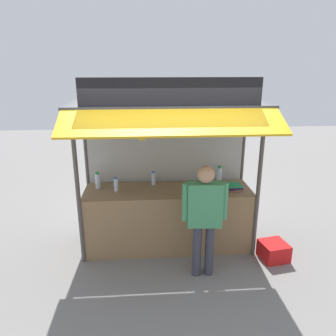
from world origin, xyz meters
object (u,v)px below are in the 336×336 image
Objects in this scene: magazine_stack_left at (211,193)px; banana_bunch_inner_left at (142,135)px; banana_bunch_rightmost at (122,130)px; banana_bunch_inner_right at (100,130)px; water_bottle_right at (219,175)px; plastic_crate at (274,251)px; vendor_person at (205,212)px; banana_bunch_leftmost at (164,130)px; magazine_stack_far_right at (234,187)px; water_bottle_rear_center at (98,181)px; water_bottle_front_right at (116,185)px; water_bottle_mid_right at (153,178)px.

banana_bunch_inner_left is (-0.97, -0.18, 0.92)m from magazine_stack_left.
banana_bunch_rightmost and banana_bunch_inner_right have the same top height.
banana_bunch_rightmost is at bearing -154.27° from water_bottle_right.
vendor_person is at bearing -165.35° from plastic_crate.
banana_bunch_leftmost reaches higher than water_bottle_right.
magazine_stack_far_right is 1.11m from plastic_crate.
water_bottle_rear_center reaches higher than magazine_stack_far_right.
banana_bunch_inner_left is at bearing 179.80° from banana_bunch_leftmost.
water_bottle_front_right is 0.84× the size of water_bottle_rear_center.
vendor_person reaches higher than magazine_stack_left.
banana_bunch_inner_right is (-0.27, -0.00, 0.01)m from banana_bunch_rightmost.
banana_bunch_inner_left is 0.20× the size of vendor_person.
banana_bunch_rightmost is at bearing 178.94° from plastic_crate.
magazine_stack_left is (1.68, -0.45, -0.08)m from water_bottle_rear_center.
banana_bunch_inner_right is (-0.12, -0.48, 0.93)m from water_bottle_front_right.
magazine_stack_left is (-0.41, -0.26, 0.01)m from magazine_stack_far_right.
banana_bunch_leftmost is at bearing -32.59° from water_bottle_rear_center.
water_bottle_mid_right is 0.70× the size of banana_bunch_inner_left.
magazine_stack_left is at bearing 14.65° from banana_bunch_leftmost.
banana_bunch_inner_right is at bearing -10.40° from vendor_person.
banana_bunch_rightmost is 0.16× the size of vendor_person.
water_bottle_mid_right is at bearing 156.49° from plastic_crate.
banana_bunch_inner_right is (-1.50, -0.18, 0.99)m from magazine_stack_left.
water_bottle_front_right is 1.42m from magazine_stack_left.
banana_bunch_rightmost reaches higher than vendor_person.
magazine_stack_left is 0.16× the size of vendor_person.
banana_bunch_inner_right is 3.06m from plastic_crate.
magazine_stack_left is at bearing -148.06° from magazine_stack_far_right.
water_bottle_rear_center is 0.87m from water_bottle_mid_right.
banana_bunch_inner_left is (-1.38, -0.44, 0.93)m from magazine_stack_far_right.
banana_bunch_rightmost is at bearing -71.80° from water_bottle_front_right.
water_bottle_front_right is at bearing 167.35° from plastic_crate.
plastic_crate is (1.75, -0.76, -0.92)m from water_bottle_mid_right.
banana_bunch_rightmost is (-0.54, 0.00, 0.01)m from banana_bunch_leftmost.
water_bottle_front_right is 1.06m from banana_bunch_inner_right.
water_bottle_right is 0.59m from magazine_stack_left.
banana_bunch_inner_left is 0.85× the size of plastic_crate.
banana_bunch_leftmost is at bearing -0.05° from banana_bunch_inner_right.
magazine_stack_far_right is (1.23, -0.29, -0.07)m from water_bottle_mid_right.
water_bottle_mid_right is 1.13m from banana_bunch_inner_left.
banana_bunch_rightmost is at bearing -119.73° from water_bottle_mid_right.
banana_bunch_leftmost reaches higher than water_bottle_rear_center.
magazine_stack_far_right is 0.74× the size of plastic_crate.
magazine_stack_left is at bearing -105.80° from vendor_person.
water_bottle_front_right is 0.88× the size of magazine_stack_left.
water_bottle_rear_center is 0.17× the size of vendor_person.
banana_bunch_rightmost is (0.16, -0.48, 0.93)m from water_bottle_front_right.
water_bottle_front_right is 0.92× the size of banana_bunch_inner_right.
banana_bunch_inner_left is at bearing -49.25° from water_bottle_front_right.
water_bottle_rear_center is at bearing -177.60° from water_bottle_right.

